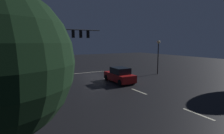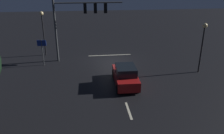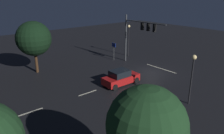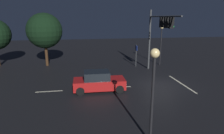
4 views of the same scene
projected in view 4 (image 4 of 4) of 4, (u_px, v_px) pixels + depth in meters
ground_plane at (161, 85)px, 18.00m from camera, size 80.00×80.00×0.00m
traffic_signal_assembly at (159, 29)px, 20.08m from camera, size 7.14×0.47×6.91m
lane_dash_far at (119, 87)px, 17.36m from camera, size 0.16×2.20×0.01m
lane_dash_mid at (49, 91)px, 16.41m from camera, size 0.16×2.20×0.01m
stop_bar at (181, 84)px, 18.32m from camera, size 5.00×0.16×0.01m
car_approaching at (99, 82)px, 16.41m from camera, size 1.98×4.40×1.70m
street_lamp_left_kerb at (153, 79)px, 8.89m from camera, size 0.44×0.44×4.75m
street_lamp_right_kerb at (161, 38)px, 24.73m from camera, size 0.44×0.44×5.06m
route_sign at (136, 51)px, 24.33m from camera, size 0.90×0.13×2.73m
tree_right_far at (44, 31)px, 24.11m from camera, size 4.35×4.35×6.63m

